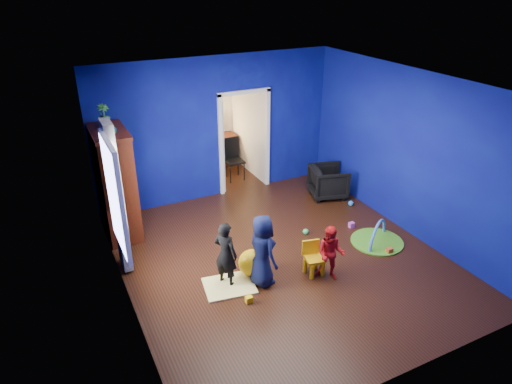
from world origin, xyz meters
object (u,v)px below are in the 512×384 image
vase (110,129)px  toddler_red (331,253)px  kid_chair (314,260)px  hopper_ball (252,263)px  child_navy (262,251)px  study_desk (218,150)px  child_black (226,254)px  crt_tv (118,181)px  folding_chair (234,160)px  armchair (328,182)px  play_mat (377,242)px  tv_armoire (116,183)px

vase → toddler_red: bearing=-44.3°
vase → kid_chair: (2.45, -2.34, -1.81)m
kid_chair → hopper_ball: bearing=168.0°
child_navy → vase: vase is taller
hopper_ball → study_desk: (1.24, 4.43, 0.16)m
study_desk → vase: bearing=-138.3°
child_navy → toddler_red: bearing=-119.1°
child_navy → toddler_red: size_ratio=1.28×
child_black → hopper_ball: bearing=-118.9°
hopper_ball → crt_tv: bearing=124.4°
child_navy → crt_tv: 2.97m
toddler_red → vase: size_ratio=4.37×
study_desk → folding_chair: 0.96m
study_desk → folding_chair: (0.00, -0.96, 0.09)m
hopper_ball → folding_chair: 3.69m
vase → kid_chair: vase is taller
armchair → vase: size_ratio=3.55×
vase → hopper_ball: 3.10m
crt_tv → hopper_ball: crt_tv is taller
armchair → play_mat: 1.97m
play_mat → child_navy: bearing=-177.1°
hopper_ball → armchair: bearing=34.0°
child_black → child_navy: (0.50, -0.22, 0.05)m
play_mat → toddler_red: bearing=-160.6°
crt_tv → kid_chair: crt_tv is taller
child_black → hopper_ball: size_ratio=2.47×
crt_tv → hopper_ball: size_ratio=1.63×
crt_tv → play_mat: crt_tv is taller
kid_chair → crt_tv: bearing=145.3°
toddler_red → tv_armoire: 3.89m
child_black → study_desk: bearing=-53.5°
armchair → folding_chair: (-1.42, 1.68, 0.13)m
crt_tv → play_mat: 4.69m
child_navy → crt_tv: size_ratio=1.64×
hopper_ball → study_desk: size_ratio=0.49×
child_black → tv_armoire: tv_armoire is taller
child_navy → hopper_ball: 0.44m
tv_armoire → vase: bearing=-90.0°
child_black → crt_tv: size_ratio=1.52×
armchair → toddler_red: (-1.62, -2.40, 0.12)m
child_navy → toddler_red: 1.06m
armchair → hopper_ball: armchair is taller
child_navy → toddler_red: (0.99, -0.36, -0.12)m
hopper_ball → play_mat: 2.41m
vase → study_desk: 4.12m
folding_chair → child_navy: bearing=-107.7°
kid_chair → play_mat: kid_chair is taller
armchair → tv_armoire: 4.29m
child_navy → study_desk: (1.19, 4.68, -0.20)m
armchair → crt_tv: 4.26m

